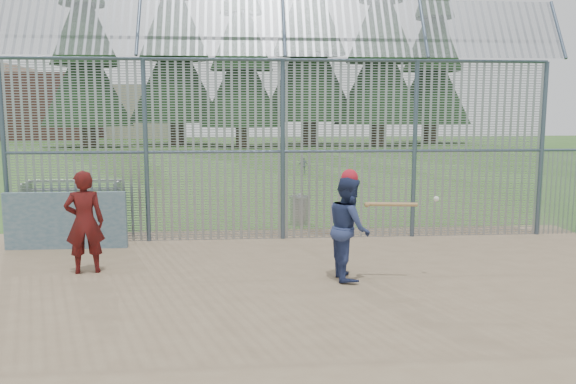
{
  "coord_description": "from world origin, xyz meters",
  "views": [
    {
      "loc": [
        -0.86,
        -8.96,
        2.85
      ],
      "look_at": [
        0.0,
        2.0,
        1.3
      ],
      "focal_mm": 35.0,
      "sensor_mm": 36.0,
      "label": 1
    }
  ],
  "objects": [
    {
      "name": "ground",
      "position": [
        0.0,
        0.0,
        0.0
      ],
      "size": [
        120.0,
        120.0,
        0.0
      ],
      "primitive_type": "plane",
      "color": "#2D511E",
      "rests_on": "ground"
    },
    {
      "name": "dirt_infield",
      "position": [
        0.0,
        -0.5,
        0.01
      ],
      "size": [
        14.0,
        10.0,
        0.02
      ],
      "primitive_type": "cube",
      "color": "#756047",
      "rests_on": "ground"
    },
    {
      "name": "dugout_wall",
      "position": [
        -4.6,
        2.9,
        0.62
      ],
      "size": [
        2.5,
        0.12,
        1.2
      ],
      "primitive_type": "cube",
      "color": "#38566B",
      "rests_on": "dirt_infield"
    },
    {
      "name": "batter",
      "position": [
        0.91,
        0.33,
        0.91
      ],
      "size": [
        0.7,
        0.89,
        1.77
      ],
      "primitive_type": "imported",
      "rotation": [
        0.0,
        0.0,
        1.61
      ],
      "color": "navy",
      "rests_on": "dirt_infield"
    },
    {
      "name": "onlooker",
      "position": [
        -3.69,
        1.04,
        0.94
      ],
      "size": [
        0.75,
        0.58,
        1.84
      ],
      "primitive_type": "imported",
      "rotation": [
        0.0,
        0.0,
        3.36
      ],
      "color": "maroon",
      "rests_on": "dirt_infield"
    },
    {
      "name": "bg_kid_seated",
      "position": [
        1.92,
        17.19,
        0.4
      ],
      "size": [
        0.5,
        0.29,
        0.81
      ],
      "primitive_type": "imported",
      "rotation": [
        0.0,
        0.0,
        2.94
      ],
      "color": "slate",
      "rests_on": "ground"
    },
    {
      "name": "batting_gear",
      "position": [
        1.05,
        0.31,
        1.69
      ],
      "size": [
        1.66,
        0.39,
        0.63
      ],
      "color": "#B11727",
      "rests_on": "ground"
    },
    {
      "name": "trash_can",
      "position": [
        0.56,
        5.17,
        0.38
      ],
      "size": [
        0.56,
        0.56,
        0.82
      ],
      "color": "gray",
      "rests_on": "ground"
    },
    {
      "name": "bleacher",
      "position": [
        -6.28,
        9.01,
        0.41
      ],
      "size": [
        3.0,
        0.95,
        0.72
      ],
      "color": "slate",
      "rests_on": "ground"
    },
    {
      "name": "backstop_fence",
      "position": [
        1.81,
        3.43,
        2.36
      ],
      "size": [
        20.09,
        0.81,
        5.3
      ],
      "color": "#47566B",
      "rests_on": "ground"
    },
    {
      "name": "conifer_row",
      "position": [
        1.93,
        41.51,
        10.83
      ],
      "size": [
        38.48,
        12.26,
        20.2
      ],
      "color": "#332319",
      "rests_on": "ground"
    },
    {
      "name": "distant_buildings",
      "position": [
        -23.18,
        56.49,
        3.6
      ],
      "size": [
        26.5,
        10.5,
        8.0
      ],
      "color": "brown",
      "rests_on": "ground"
    }
  ]
}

